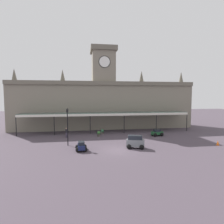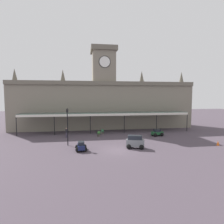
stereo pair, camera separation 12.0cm
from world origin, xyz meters
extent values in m
plane|color=#493E48|center=(0.00, 0.00, 0.00)|extent=(140.00, 140.00, 0.00)
cube|color=gray|center=(0.00, 18.04, 5.04)|extent=(38.66, 6.23, 10.08)
cube|color=#6C6558|center=(0.00, 14.78, 9.68)|extent=(38.66, 0.30, 0.80)
cube|color=gray|center=(0.00, 18.04, 13.31)|extent=(4.80, 4.80, 6.44)
cube|color=#665F53|center=(0.00, 18.04, 17.03)|extent=(5.50, 5.50, 1.00)
cylinder|color=white|center=(0.00, 15.58, 14.08)|extent=(2.20, 0.12, 2.20)
cylinder|color=black|center=(0.00, 15.62, 14.08)|extent=(2.46, 0.06, 2.46)
cone|color=#5F594E|center=(-18.33, 18.04, 11.38)|extent=(1.10, 1.10, 2.60)
cone|color=#5F594E|center=(-8.70, 18.04, 11.38)|extent=(1.10, 1.10, 2.60)
cone|color=#5F594E|center=(8.70, 18.04, 11.38)|extent=(1.10, 1.10, 2.60)
cone|color=#5F594E|center=(18.33, 18.04, 11.38)|extent=(1.10, 1.10, 2.60)
cube|color=#38564C|center=(0.00, 12.73, 3.78)|extent=(32.36, 3.20, 0.16)
cube|color=silver|center=(0.00, 11.13, 3.58)|extent=(32.36, 0.12, 0.44)
cylinder|color=black|center=(-16.18, 11.28, 1.85)|extent=(0.14, 0.14, 3.70)
cylinder|color=black|center=(-9.71, 11.28, 1.85)|extent=(0.14, 0.14, 3.70)
cylinder|color=black|center=(-3.24, 11.28, 1.85)|extent=(0.14, 0.14, 3.70)
cylinder|color=black|center=(3.24, 11.28, 1.85)|extent=(0.14, 0.14, 3.70)
cylinder|color=black|center=(9.71, 11.28, 1.85)|extent=(0.14, 0.14, 3.70)
cylinder|color=black|center=(16.18, 11.28, 1.85)|extent=(0.14, 0.14, 3.70)
cube|color=#19214C|center=(-4.86, 0.59, 0.52)|extent=(0.99, 2.10, 0.50)
cube|color=#1E232B|center=(-4.86, 0.54, 0.98)|extent=(0.86, 1.14, 0.42)
sphere|color=black|center=(-5.34, 1.24, 0.32)|extent=(0.64, 0.64, 0.64)
sphere|color=black|center=(-4.46, 1.29, 0.32)|extent=(0.64, 0.64, 0.64)
sphere|color=black|center=(-5.27, -0.11, 0.32)|extent=(0.64, 0.64, 0.64)
sphere|color=black|center=(-4.39, -0.06, 0.32)|extent=(0.64, 0.64, 0.64)
cube|color=slate|center=(2.39, 0.53, 0.74)|extent=(2.57, 1.59, 0.95)
cube|color=#1E232B|center=(2.34, 0.54, 1.50)|extent=(2.08, 1.40, 0.55)
sphere|color=black|center=(3.34, 0.74, 0.32)|extent=(0.64, 0.64, 0.64)
sphere|color=black|center=(3.07, -0.17, 0.32)|extent=(0.64, 0.64, 0.64)
sphere|color=black|center=(1.71, 1.23, 0.32)|extent=(0.64, 0.64, 0.64)
sphere|color=black|center=(1.44, 0.32, 0.32)|extent=(0.64, 0.64, 0.64)
cube|color=#1E512D|center=(8.41, 7.65, 0.52)|extent=(2.15, 1.16, 0.50)
cube|color=#1E232B|center=(8.37, 7.64, 0.98)|extent=(1.20, 0.95, 0.42)
sphere|color=black|center=(9.02, 8.18, 0.32)|extent=(0.64, 0.64, 0.64)
sphere|color=black|center=(9.14, 7.31, 0.32)|extent=(0.64, 0.64, 0.64)
sphere|color=black|center=(7.68, 7.99, 0.32)|extent=(0.64, 0.64, 0.64)
sphere|color=black|center=(7.81, 7.12, 0.32)|extent=(0.64, 0.64, 0.64)
cylinder|color=#3F384C|center=(-7.44, 8.77, 0.41)|extent=(0.17, 0.17, 0.82)
cylinder|color=#3F384C|center=(-7.34, 8.97, 0.41)|extent=(0.17, 0.17, 0.82)
cylinder|color=black|center=(-7.39, 8.87, 1.13)|extent=(0.34, 0.34, 0.62)
sphere|color=tan|center=(-7.39, 8.87, 1.55)|extent=(0.23, 0.23, 0.23)
cylinder|color=black|center=(-6.76, 3.44, 2.40)|extent=(0.13, 0.13, 4.80)
cube|color=black|center=(-6.76, 3.44, 5.02)|extent=(0.30, 0.30, 0.44)
sphere|color=black|center=(-6.76, 3.44, 5.30)|extent=(0.14, 0.14, 0.14)
cone|color=orange|center=(14.56, 0.19, 0.34)|extent=(0.40, 0.40, 0.68)
cylinder|color=#47423D|center=(-1.87, 8.81, 0.21)|extent=(0.56, 0.56, 0.42)
sphere|color=#346830|center=(-1.87, 8.81, 0.66)|extent=(0.60, 0.60, 0.60)
cylinder|color=#47423D|center=(-1.06, 10.54, 0.21)|extent=(0.56, 0.56, 0.42)
sphere|color=#2C613F|center=(-1.06, 10.54, 0.66)|extent=(0.60, 0.60, 0.60)
camera|label=1|loc=(-4.69, -23.99, 7.11)|focal=30.53mm
camera|label=2|loc=(-4.57, -24.01, 7.11)|focal=30.53mm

